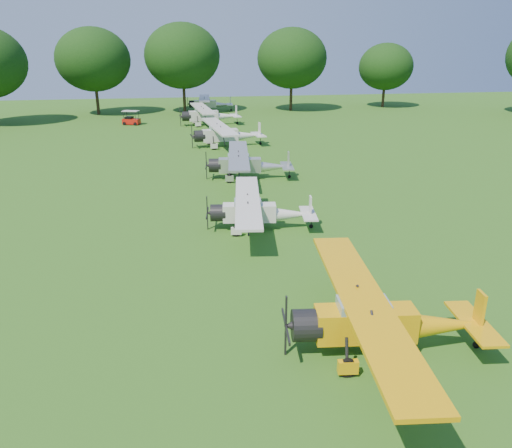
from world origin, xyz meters
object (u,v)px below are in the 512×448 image
Objects in this scene: aircraft_3 at (258,210)px; aircraft_4 at (246,163)px; golf_cart at (131,120)px; aircraft_7 at (209,103)px; aircraft_6 at (208,114)px; aircraft_2 at (381,318)px; aircraft_5 at (225,133)px.

aircraft_3 is 0.91× the size of aircraft_4.
aircraft_4 is at bearing -51.57° from golf_cart.
aircraft_7 reaches higher than golf_cart.
golf_cart is at bearing 110.92° from aircraft_3.
aircraft_6 is 14.37m from aircraft_7.
aircraft_7 reaches higher than aircraft_2.
aircraft_2 is 36.55m from aircraft_5.
aircraft_2 reaches higher than aircraft_4.
aircraft_6 is (-0.52, 14.50, 0.05)m from aircraft_5.
golf_cart is at bearing 108.64° from aircraft_2.
aircraft_4 is 41.88m from aircraft_7.
aircraft_5 reaches higher than aircraft_3.
aircraft_5 reaches higher than aircraft_7.
golf_cart is (-10.24, 16.60, -0.76)m from aircraft_5.
aircraft_7 is at bearing 96.21° from aircraft_3.
aircraft_7 is at bearing 96.89° from aircraft_2.
aircraft_5 reaches higher than aircraft_2.
aircraft_6 is 5.20× the size of golf_cart.
aircraft_4 is 4.54× the size of golf_cart.
aircraft_6 is 1.09× the size of aircraft_7.
aircraft_7 is 4.75× the size of golf_cart.
aircraft_2 is at bearing -58.99° from golf_cart.
aircraft_5 is 14.51m from aircraft_6.
aircraft_3 is 53.01m from aircraft_7.
aircraft_5 is at bearing 98.14° from aircraft_2.
aircraft_7 is 16.49m from golf_cart.
golf_cart is at bearing 116.66° from aircraft_4.
aircraft_4 is 27.58m from aircraft_6.
aircraft_5 is (-0.78, 36.54, 0.10)m from aircraft_2.
aircraft_3 is at bearing -58.06° from golf_cart.
golf_cart is (-9.73, 2.09, -0.82)m from aircraft_6.
aircraft_4 is at bearing -86.89° from aircraft_7.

